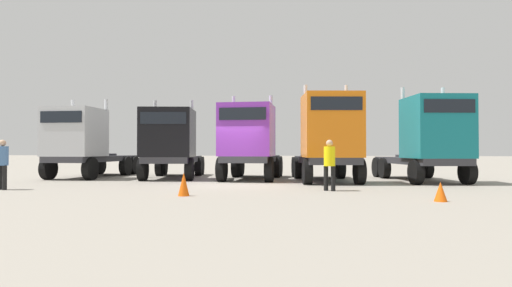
# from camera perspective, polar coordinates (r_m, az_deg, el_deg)

# --- Properties ---
(ground) EXTENTS (200.00, 200.00, 0.00)m
(ground) POSITION_cam_1_polar(r_m,az_deg,el_deg) (17.76, -3.46, -5.57)
(ground) COLOR gray
(semi_truck_silver) EXTENTS (2.76, 6.37, 4.15)m
(semi_truck_silver) POSITION_cam_1_polar(r_m,az_deg,el_deg) (23.62, -22.33, 0.15)
(semi_truck_silver) COLOR #333338
(semi_truck_silver) RESTS_ON ground
(semi_truck_black) EXTENTS (3.65, 6.56, 4.05)m
(semi_truck_black) POSITION_cam_1_polar(r_m,az_deg,el_deg) (21.69, -11.42, 0.10)
(semi_truck_black) COLOR #333338
(semi_truck_black) RESTS_ON ground
(semi_truck_purple) EXTENTS (2.65, 5.77, 4.18)m
(semi_truck_purple) POSITION_cam_1_polar(r_m,az_deg,el_deg) (20.38, -0.91, 0.39)
(semi_truck_purple) COLOR #333338
(semi_truck_purple) RESTS_ON ground
(semi_truck_orange) EXTENTS (3.58, 6.51, 4.47)m
(semi_truck_orange) POSITION_cam_1_polar(r_m,az_deg,el_deg) (19.20, 9.76, 0.77)
(semi_truck_orange) COLOR #333338
(semi_truck_orange) RESTS_ON ground
(semi_truck_teal) EXTENTS (3.72, 6.69, 4.37)m
(semi_truck_teal) POSITION_cam_1_polar(r_m,az_deg,el_deg) (20.50, 22.35, 0.57)
(semi_truck_teal) COLOR #333338
(semi_truck_teal) RESTS_ON ground
(visitor_in_hivis) EXTENTS (0.54, 0.54, 1.81)m
(visitor_in_hivis) POSITION_cam_1_polar(r_m,az_deg,el_deg) (15.22, 9.88, -2.35)
(visitor_in_hivis) COLOR black
(visitor_in_hivis) RESTS_ON ground
(visitor_with_camera) EXTENTS (0.51, 0.51, 1.82)m
(visitor_with_camera) POSITION_cam_1_polar(r_m,az_deg,el_deg) (17.96, -31.01, -1.99)
(visitor_with_camera) COLOR black
(visitor_with_camera) RESTS_ON ground
(traffic_cone_mid) EXTENTS (0.36, 0.36, 0.74)m
(traffic_cone_mid) POSITION_cam_1_polar(r_m,az_deg,el_deg) (13.54, -9.72, -5.43)
(traffic_cone_mid) COLOR #F2590C
(traffic_cone_mid) RESTS_ON ground
(traffic_cone_far) EXTENTS (0.36, 0.36, 0.55)m
(traffic_cone_far) POSITION_cam_1_polar(r_m,az_deg,el_deg) (12.98, 23.62, -5.97)
(traffic_cone_far) COLOR #F2590C
(traffic_cone_far) RESTS_ON ground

